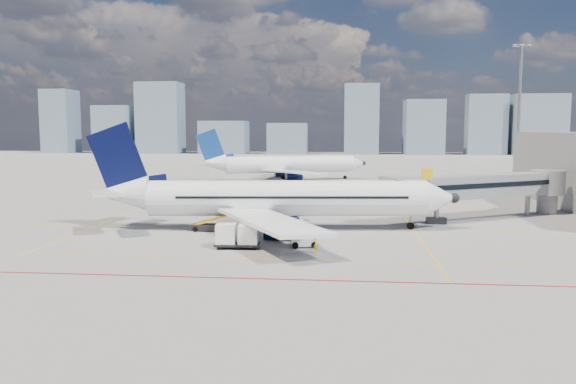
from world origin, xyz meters
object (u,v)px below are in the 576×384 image
at_px(second_aircraft, 283,165).
at_px(ramp_worker, 316,244).
at_px(baggage_tug, 302,239).
at_px(belt_loader, 212,226).
at_px(cargo_dolly, 237,235).
at_px(main_aircraft, 271,199).

height_order(second_aircraft, ramp_worker, second_aircraft).
relative_size(baggage_tug, belt_loader, 0.46).
height_order(second_aircraft, belt_loader, second_aircraft).
bearing_deg(ramp_worker, belt_loader, 60.28).
xyz_separation_m(baggage_tug, belt_loader, (-9.81, 6.94, -0.20)).
height_order(cargo_dolly, belt_loader, belt_loader).
xyz_separation_m(second_aircraft, belt_loader, (-1.12, -58.13, -2.65)).
bearing_deg(ramp_worker, baggage_tug, 39.77).
bearing_deg(baggage_tug, second_aircraft, 86.89).
height_order(main_aircraft, ramp_worker, main_aircraft).
bearing_deg(main_aircraft, ramp_worker, -69.94).
xyz_separation_m(second_aircraft, cargo_dolly, (3.01, -66.10, -2.05)).
relative_size(baggage_tug, cargo_dolly, 0.63).
height_order(main_aircraft, second_aircraft, main_aircraft).
relative_size(main_aircraft, second_aircraft, 1.11).
bearing_deg(second_aircraft, belt_loader, -110.27).
height_order(second_aircraft, cargo_dolly, second_aircraft).
distance_m(cargo_dolly, belt_loader, 8.99).
bearing_deg(main_aircraft, belt_loader, -169.70).
relative_size(main_aircraft, belt_loader, 7.06).
relative_size(main_aircraft, cargo_dolly, 9.63).
height_order(baggage_tug, belt_loader, belt_loader).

